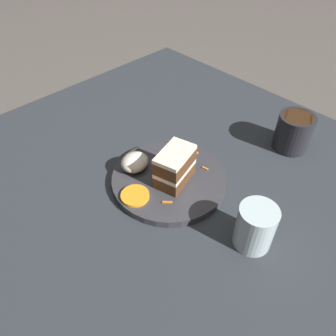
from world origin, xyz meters
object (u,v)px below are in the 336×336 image
cake_slice (173,168)px  coffee_mug (294,131)px  drinking_glass (255,228)px  orange_garnish (135,196)px  plate (168,180)px  cream_dollop (135,162)px

cake_slice → coffee_mug: (0.32, -0.11, -0.01)m
drinking_glass → coffee_mug: bearing=18.3°
orange_garnish → coffee_mug: bearing=-17.9°
orange_garnish → cake_slice: bearing=-14.1°
cake_slice → coffee_mug: bearing=55.6°
drinking_glass → plate: bearing=91.6°
plate → coffee_mug: coffee_mug is taller
orange_garnish → cream_dollop: bearing=49.8°
plate → coffee_mug: (0.32, -0.13, 0.04)m
plate → cream_dollop: cream_dollop is taller
coffee_mug → cream_dollop: bearing=150.3°
cake_slice → orange_garnish: size_ratio=1.68×
cream_dollop → coffee_mug: (0.35, -0.20, 0.01)m
orange_garnish → coffee_mug: coffee_mug is taller
cake_slice → cream_dollop: bearing=-174.9°
orange_garnish → drinking_glass: 0.26m
cream_dollop → orange_garnish: size_ratio=1.06×
plate → cream_dollop: (-0.03, 0.07, 0.03)m
drinking_glass → coffee_mug: 0.33m
cake_slice → drinking_glass: size_ratio=1.10×
plate → cake_slice: bearing=-91.2°
orange_garnish → coffee_mug: (0.41, -0.13, 0.03)m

